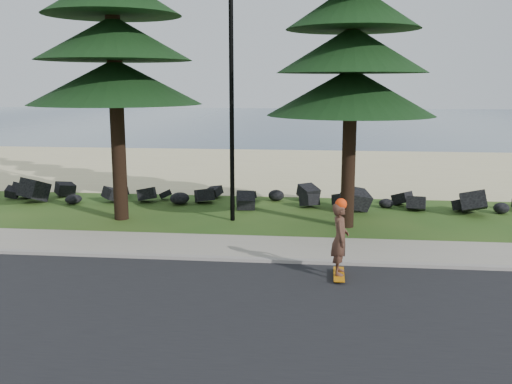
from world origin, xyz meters
The scene contains 9 objects.
ground centered at (0.00, 0.00, 0.00)m, with size 160.00×160.00×0.00m, color #214917.
road centered at (0.00, -4.50, 0.01)m, with size 160.00×7.00×0.02m, color black.
kerb centered at (0.00, -0.90, 0.05)m, with size 160.00×0.20×0.10m, color #9D958D.
sidewalk centered at (0.00, 0.20, 0.04)m, with size 160.00×2.00×0.08m, color gray.
beach_sand centered at (0.00, 14.50, 0.01)m, with size 160.00×15.00×0.01m, color #D0C18A.
ocean centered at (0.00, 51.00, 0.00)m, with size 160.00×58.00×0.01m, color #364F68.
seawall_boulders centered at (0.00, 5.60, 0.00)m, with size 60.00×2.40×1.10m, color black, non-canonical shape.
lamp_post centered at (0.00, 3.20, 4.13)m, with size 0.25×0.14×8.14m.
skateboarder centered at (3.11, -1.84, 0.90)m, with size 0.39×0.96×1.77m.
Camera 1 is at (2.59, -13.89, 4.24)m, focal length 40.00 mm.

